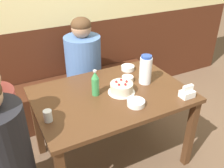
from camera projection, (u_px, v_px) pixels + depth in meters
ground_plane at (112, 157)px, 2.40m from camera, size 12.00×12.00×0.00m
back_wall at (65, 2)px, 2.59m from camera, size 4.80×0.04×2.50m
bench_seat at (79, 96)px, 2.93m from camera, size 1.81×0.38×0.44m
dining_table at (112, 102)px, 2.09m from camera, size 1.25×0.86×0.72m
birthday_cake at (121, 88)px, 2.03m from camera, size 0.22×0.22×0.10m
water_pitcher at (146, 70)px, 2.13m from camera, size 0.11×0.11×0.26m
soju_bottle at (95, 83)px, 1.97m from camera, size 0.06×0.06×0.22m
napkin_holder at (187, 93)px, 1.97m from camera, size 0.11×0.08×0.11m
bowl_soup_white at (136, 103)px, 1.88m from camera, size 0.14×0.14×0.04m
bowl_rice_small at (128, 68)px, 2.40m from camera, size 0.13×0.13×0.04m
bowl_side_dish at (128, 79)px, 2.20m from camera, size 0.10×0.10×0.04m
glass_water_tall at (48, 116)px, 1.70m from camera, size 0.06×0.06×0.08m
person_teal_shirt at (1, 145)px, 1.70m from camera, size 0.34×0.33×1.21m
person_pale_blue_shirt at (5, 166)px, 1.56m from camera, size 0.36×0.36×1.19m
person_grey_tee at (84, 73)px, 2.65m from camera, size 0.37×0.37×1.18m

